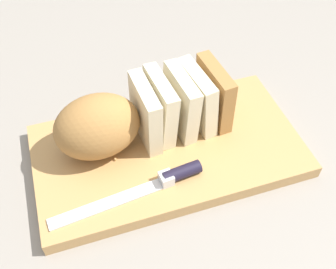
% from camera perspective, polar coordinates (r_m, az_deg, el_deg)
% --- Properties ---
extents(ground_plane, '(3.00, 3.00, 0.00)m').
position_cam_1_polar(ground_plane, '(0.70, 0.00, -2.96)').
color(ground_plane, gray).
extents(cutting_board, '(0.45, 0.25, 0.03)m').
position_cam_1_polar(cutting_board, '(0.69, 0.00, -2.32)').
color(cutting_board, tan).
rests_on(cutting_board, ground_plane).
extents(bread_loaf, '(0.30, 0.12, 0.11)m').
position_cam_1_polar(bread_loaf, '(0.66, -4.57, 2.75)').
color(bread_loaf, '#A8753D').
rests_on(bread_loaf, cutting_board).
extents(bread_knife, '(0.25, 0.04, 0.02)m').
position_cam_1_polar(bread_knife, '(0.63, -0.52, -6.46)').
color(bread_knife, silver).
rests_on(bread_knife, cutting_board).
extents(crumb_near_knife, '(0.00, 0.00, 0.00)m').
position_cam_1_polar(crumb_near_knife, '(0.69, -2.15, -0.62)').
color(crumb_near_knife, tan).
rests_on(crumb_near_knife, cutting_board).
extents(crumb_near_loaf, '(0.01, 0.01, 0.01)m').
position_cam_1_polar(crumb_near_loaf, '(0.67, -7.62, -3.24)').
color(crumb_near_loaf, tan).
rests_on(crumb_near_loaf, cutting_board).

